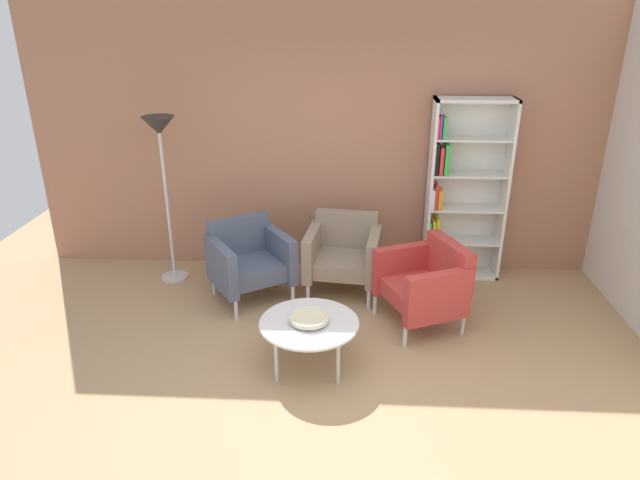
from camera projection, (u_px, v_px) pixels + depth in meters
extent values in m
plane|color=tan|center=(320.00, 400.00, 4.23)|extent=(8.32, 8.32, 0.00)
cube|color=#A87056|center=(333.00, 137.00, 5.93)|extent=(6.40, 0.12, 2.90)
cube|color=silver|center=(429.00, 191.00, 5.86)|extent=(0.03, 0.30, 1.90)
cube|color=silver|center=(504.00, 192.00, 5.82)|extent=(0.03, 0.30, 1.90)
cube|color=silver|center=(476.00, 99.00, 5.48)|extent=(0.80, 0.30, 0.03)
cube|color=silver|center=(458.00, 272.00, 6.20)|extent=(0.80, 0.30, 0.03)
cube|color=silver|center=(464.00, 187.00, 5.97)|extent=(0.80, 0.02, 1.90)
cube|color=silver|center=(462.00, 240.00, 6.05)|extent=(0.76, 0.28, 0.02)
cube|color=silver|center=(465.00, 208.00, 5.91)|extent=(0.76, 0.28, 0.02)
cube|color=silver|center=(469.00, 174.00, 5.77)|extent=(0.76, 0.28, 0.02)
cube|color=silver|center=(472.00, 138.00, 5.63)|extent=(0.76, 0.28, 0.02)
cube|color=green|center=(427.00, 262.00, 6.12)|extent=(0.03, 0.17, 0.22)
cube|color=white|center=(430.00, 261.00, 6.11)|extent=(0.03, 0.18, 0.26)
cube|color=red|center=(434.00, 259.00, 6.12)|extent=(0.04, 0.22, 0.28)
cube|color=green|center=(439.00, 262.00, 6.13)|extent=(0.04, 0.21, 0.22)
cube|color=green|center=(429.00, 230.00, 5.98)|extent=(0.02, 0.19, 0.22)
cube|color=yellow|center=(433.00, 229.00, 6.00)|extent=(0.03, 0.23, 0.23)
cube|color=yellow|center=(436.00, 228.00, 5.99)|extent=(0.03, 0.23, 0.26)
cube|color=white|center=(432.00, 198.00, 5.85)|extent=(0.03, 0.21, 0.21)
cube|color=red|center=(436.00, 195.00, 5.84)|extent=(0.02, 0.20, 0.27)
cube|color=orange|center=(439.00, 198.00, 5.84)|extent=(0.04, 0.19, 0.21)
cube|color=black|center=(436.00, 158.00, 5.68)|extent=(0.04, 0.19, 0.32)
cube|color=red|center=(441.00, 160.00, 5.68)|extent=(0.03, 0.18, 0.28)
cube|color=green|center=(446.00, 159.00, 5.68)|extent=(0.04, 0.20, 0.31)
cube|color=red|center=(438.00, 127.00, 5.55)|extent=(0.02, 0.18, 0.21)
cube|color=purple|center=(440.00, 127.00, 5.55)|extent=(0.02, 0.18, 0.22)
cube|color=green|center=(444.00, 127.00, 5.56)|extent=(0.03, 0.20, 0.21)
cylinder|color=silver|center=(309.00, 323.00, 4.50)|extent=(0.80, 0.80, 0.02)
cylinder|color=silver|center=(276.00, 361.00, 4.37)|extent=(0.03, 0.03, 0.38)
cylinder|color=silver|center=(338.00, 363.00, 4.34)|extent=(0.03, 0.03, 0.38)
cylinder|color=silver|center=(283.00, 328.00, 4.81)|extent=(0.03, 0.03, 0.38)
cylinder|color=silver|center=(339.00, 329.00, 4.79)|extent=(0.03, 0.03, 0.38)
cylinder|color=beige|center=(309.00, 321.00, 4.49)|extent=(0.13, 0.13, 0.02)
cylinder|color=beige|center=(309.00, 319.00, 4.48)|extent=(0.32, 0.32, 0.02)
torus|color=beige|center=(309.00, 317.00, 4.48)|extent=(0.32, 0.32, 0.02)
cube|color=gray|center=(343.00, 263.00, 5.70)|extent=(0.70, 0.65, 0.16)
cube|color=gray|center=(347.00, 229.00, 5.84)|extent=(0.65, 0.20, 0.38)
cube|color=gray|center=(312.00, 252.00, 5.69)|extent=(0.17, 0.63, 0.46)
cube|color=gray|center=(374.00, 256.00, 5.59)|extent=(0.17, 0.63, 0.46)
cylinder|color=silver|center=(308.00, 292.00, 5.55)|extent=(0.04, 0.04, 0.24)
cylinder|color=silver|center=(369.00, 298.00, 5.45)|extent=(0.04, 0.04, 0.24)
cylinder|color=silver|center=(318.00, 267.00, 6.07)|extent=(0.04, 0.04, 0.24)
cylinder|color=silver|center=(374.00, 272.00, 5.98)|extent=(0.04, 0.04, 0.24)
cube|color=#4C566B|center=(251.00, 269.00, 5.57)|extent=(0.85, 0.84, 0.16)
cube|color=#4C566B|center=(239.00, 235.00, 5.68)|extent=(0.60, 0.45, 0.38)
cube|color=#4C566B|center=(221.00, 267.00, 5.36)|extent=(0.43, 0.57, 0.46)
cube|color=#4C566B|center=(280.00, 254.00, 5.65)|extent=(0.43, 0.57, 0.46)
cylinder|color=silver|center=(236.00, 308.00, 5.26)|extent=(0.04, 0.04, 0.24)
cylinder|color=silver|center=(293.00, 293.00, 5.54)|extent=(0.04, 0.04, 0.24)
cylinder|color=silver|center=(214.00, 284.00, 5.72)|extent=(0.04, 0.04, 0.24)
cylinder|color=silver|center=(267.00, 271.00, 6.00)|extent=(0.04, 0.04, 0.24)
cube|color=#B73833|center=(421.00, 292.00, 5.12)|extent=(0.79, 0.82, 0.16)
cube|color=#B73833|center=(449.00, 261.00, 5.11)|extent=(0.36, 0.64, 0.38)
cube|color=#B73833|center=(404.00, 268.00, 5.34)|extent=(0.61, 0.34, 0.46)
cube|color=#B73833|center=(438.00, 298.00, 4.81)|extent=(0.61, 0.34, 0.46)
cylinder|color=silver|center=(375.00, 302.00, 5.36)|extent=(0.04, 0.04, 0.24)
cylinder|color=silver|center=(405.00, 334.00, 4.84)|extent=(0.04, 0.04, 0.24)
cylinder|color=silver|center=(429.00, 292.00, 5.55)|extent=(0.04, 0.04, 0.24)
cylinder|color=silver|center=(463.00, 322.00, 5.03)|extent=(0.04, 0.04, 0.24)
cylinder|color=silver|center=(175.00, 276.00, 6.11)|extent=(0.28, 0.28, 0.02)
cylinder|color=silver|center=(167.00, 203.00, 5.79)|extent=(0.03, 0.03, 1.65)
cone|color=#2D2D2D|center=(158.00, 126.00, 5.48)|extent=(0.32, 0.32, 0.18)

